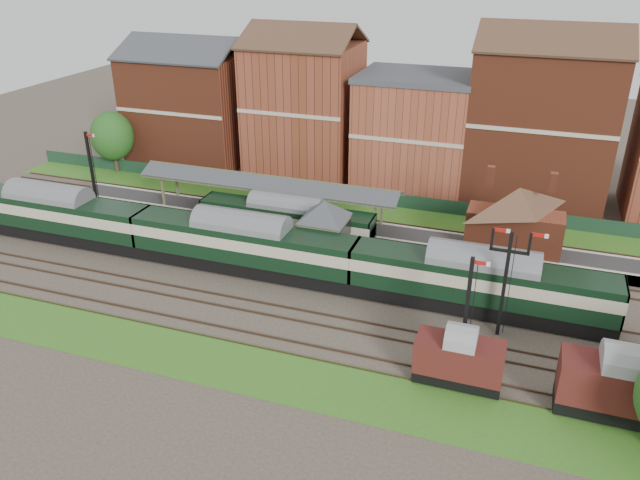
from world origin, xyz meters
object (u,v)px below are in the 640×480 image
(signal_box, at_px, (325,232))
(goods_van_a, at_px, (459,359))
(semaphore_bracket, at_px, (506,277))
(dmu_train, at_px, (242,244))
(platform_railcar, at_px, (286,220))

(signal_box, height_order, goods_van_a, signal_box)
(semaphore_bracket, distance_m, goods_van_a, 7.34)
(goods_van_a, bearing_deg, semaphore_bracket, 72.77)
(dmu_train, height_order, platform_railcar, dmu_train)
(semaphore_bracket, bearing_deg, platform_railcar, 155.62)
(semaphore_bracket, bearing_deg, signal_box, 159.08)
(semaphore_bracket, relative_size, platform_railcar, 0.50)
(signal_box, relative_size, semaphore_bracket, 0.73)
(signal_box, relative_size, goods_van_a, 1.11)
(goods_van_a, bearing_deg, platform_railcar, 139.02)
(signal_box, distance_m, goods_van_a, 17.93)
(dmu_train, bearing_deg, signal_box, 28.09)
(signal_box, xyz_separation_m, goods_van_a, (13.02, -12.25, -1.31))
(signal_box, bearing_deg, platform_railcar, 145.99)
(signal_box, relative_size, dmu_train, 0.10)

